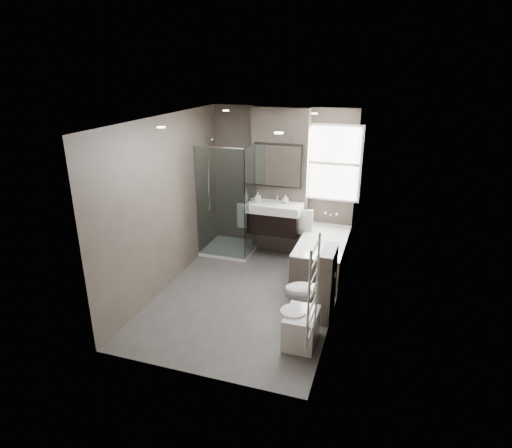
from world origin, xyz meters
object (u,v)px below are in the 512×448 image
at_px(bidet, 301,327).
at_px(vanity, 274,218).
at_px(toilet, 309,291).
at_px(bathtub, 322,254).

bearing_deg(bidet, vanity, 113.04).
bearing_deg(bidet, toilet, 93.60).
distance_m(vanity, toilet, 1.99).
height_order(vanity, toilet, vanity).
xyz_separation_m(vanity, bidet, (1.01, -2.38, -0.52)).
relative_size(vanity, bidet, 1.73).
bearing_deg(bidet, bathtub, 92.47).
height_order(vanity, bathtub, vanity).
bearing_deg(toilet, bidet, -10.43).
height_order(toilet, bidet, toilet).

